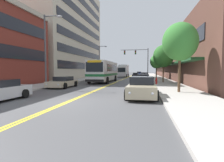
# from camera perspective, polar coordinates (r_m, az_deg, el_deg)

# --- Properties ---
(ground_plane) EXTENTS (240.00, 240.00, 0.00)m
(ground_plane) POSITION_cam_1_polar(r_m,az_deg,el_deg) (46.90, 5.12, 1.21)
(ground_plane) COLOR #4C4C4F
(sidewalk_left) EXTENTS (3.70, 106.00, 0.15)m
(sidewalk_left) POSITION_cam_1_polar(r_m,az_deg,el_deg) (48.15, -3.63, 1.36)
(sidewalk_left) COLOR #B2ADA5
(sidewalk_left) RESTS_ON ground_plane
(sidewalk_right) EXTENTS (3.70, 106.00, 0.15)m
(sidewalk_right) POSITION_cam_1_polar(r_m,az_deg,el_deg) (46.77, 14.12, 1.20)
(sidewalk_right) COLOR #B2ADA5
(sidewalk_right) RESTS_ON ground_plane
(centre_line) EXTENTS (0.34, 106.00, 0.01)m
(centre_line) POSITION_cam_1_polar(r_m,az_deg,el_deg) (46.90, 5.12, 1.21)
(centre_line) COLOR yellow
(centre_line) RESTS_ON ground_plane
(office_tower_left) EXTENTS (12.08, 28.78, 23.05)m
(office_tower_left) POSITION_cam_1_polar(r_m,az_deg,el_deg) (45.27, -16.40, 15.68)
(office_tower_left) COLOR beige
(office_tower_left) RESTS_ON ground_plane
(storefront_row_right) EXTENTS (9.10, 68.00, 8.38)m
(storefront_row_right) POSITION_cam_1_polar(r_m,az_deg,el_deg) (47.55, 21.56, 6.06)
(storefront_row_right) COLOR brown
(storefront_row_right) RESTS_ON ground_plane
(city_bus) EXTENTS (2.91, 11.20, 3.23)m
(city_bus) POSITION_cam_1_polar(r_m,az_deg,el_deg) (28.20, -2.53, 3.41)
(city_bus) COLOR silver
(city_bus) RESTS_ON ground_plane
(car_champagne_parked_left_near) EXTENTS (2.04, 4.55, 1.20)m
(car_champagne_parked_left_near) POSITION_cam_1_polar(r_m,az_deg,el_deg) (19.85, -15.72, -0.41)
(car_champagne_parked_left_near) COLOR beige
(car_champagne_parked_left_near) RESTS_ON ground_plane
(car_dark_grey_parked_left_mid) EXTENTS (2.18, 4.57, 1.31)m
(car_dark_grey_parked_left_mid) POSITION_cam_1_polar(r_m,az_deg,el_deg) (42.09, -1.65, 1.80)
(car_dark_grey_parked_left_mid) COLOR #38383D
(car_dark_grey_parked_left_mid) RESTS_ON ground_plane
(car_beige_parked_right_foreground) EXTENTS (2.08, 4.92, 1.43)m
(car_beige_parked_right_foreground) POSITION_cam_1_polar(r_m,az_deg,el_deg) (12.42, 9.67, -2.14)
(car_beige_parked_right_foreground) COLOR #BCAD89
(car_beige_parked_right_foreground) RESTS_ON ground_plane
(car_white_parked_right_mid) EXTENTS (2.01, 4.81, 1.20)m
(car_white_parked_right_mid) POSITION_cam_1_polar(r_m,az_deg,el_deg) (36.16, 10.52, 1.39)
(car_white_parked_right_mid) COLOR white
(car_white_parked_right_mid) RESTS_ON ground_plane
(car_slate_blue_parked_right_far) EXTENTS (2.18, 4.69, 1.31)m
(car_slate_blue_parked_right_far) POSITION_cam_1_polar(r_m,az_deg,el_deg) (25.80, 10.14, 0.67)
(car_slate_blue_parked_right_far) COLOR #475675
(car_slate_blue_parked_right_far) RESTS_ON ground_plane
(car_red_parked_right_end) EXTENTS (2.14, 4.13, 1.32)m
(car_red_parked_right_end) POSITION_cam_1_polar(r_m,az_deg,el_deg) (45.62, 10.52, 1.87)
(car_red_parked_right_end) COLOR maroon
(car_red_parked_right_end) RESTS_ON ground_plane
(car_navy_moving_lead) EXTENTS (2.14, 4.49, 1.37)m
(car_navy_moving_lead) POSITION_cam_1_polar(r_m,az_deg,el_deg) (69.39, 8.83, 2.45)
(car_navy_moving_lead) COLOR #19234C
(car_navy_moving_lead) RESTS_ON ground_plane
(car_charcoal_moving_second) EXTENTS (2.01, 4.18, 1.17)m
(car_charcoal_moving_second) POSITION_cam_1_polar(r_m,az_deg,el_deg) (51.50, 7.73, 2.01)
(car_charcoal_moving_second) COLOR #232328
(car_charcoal_moving_second) RESTS_ON ground_plane
(box_truck) EXTENTS (2.69, 7.76, 3.42)m
(box_truck) POSITION_cam_1_polar(r_m,az_deg,el_deg) (49.53, 3.73, 3.35)
(box_truck) COLOR white
(box_truck) RESTS_ON ground_plane
(traffic_signal_mast) EXTENTS (6.55, 0.38, 7.07)m
(traffic_signal_mast) POSITION_cam_1_polar(r_m,az_deg,el_deg) (42.13, 8.72, 7.79)
(traffic_signal_mast) COLOR #47474C
(traffic_signal_mast) RESTS_ON ground_plane
(street_lamp_left_near) EXTENTS (1.96, 0.28, 7.34)m
(street_lamp_left_near) POSITION_cam_1_polar(r_m,az_deg,el_deg) (18.80, -20.28, 10.90)
(street_lamp_left_near) COLOR #47474C
(street_lamp_left_near) RESTS_ON ground_plane
(street_lamp_left_far) EXTENTS (1.83, 0.28, 7.24)m
(street_lamp_left_far) POSITION_cam_1_polar(r_m,az_deg,el_deg) (38.51, -3.78, 7.11)
(street_lamp_left_far) COLOR #47474C
(street_lamp_left_far) RESTS_ON ground_plane
(street_tree_right_near) EXTENTS (2.72, 2.72, 5.48)m
(street_tree_right_near) POSITION_cam_1_polar(r_m,az_deg,el_deg) (15.05, 21.31, 11.82)
(street_tree_right_near) COLOR brown
(street_tree_right_near) RESTS_ON sidewalk_right
(street_tree_right_mid) EXTENTS (2.91, 2.91, 5.37)m
(street_tree_right_mid) POSITION_cam_1_polar(r_m,az_deg,el_deg) (26.38, 16.45, 7.78)
(street_tree_right_mid) COLOR brown
(street_tree_right_mid) RESTS_ON sidewalk_right
(street_tree_right_far) EXTENTS (2.61, 2.61, 4.98)m
(street_tree_right_far) POSITION_cam_1_polar(r_m,az_deg,el_deg) (37.23, 14.31, 6.17)
(street_tree_right_far) COLOR brown
(street_tree_right_far) RESTS_ON sidewalk_right
(fire_hydrant) EXTENTS (0.30, 0.22, 0.80)m
(fire_hydrant) POSITION_cam_1_polar(r_m,az_deg,el_deg) (22.71, 14.30, 0.05)
(fire_hydrant) COLOR red
(fire_hydrant) RESTS_ON sidewalk_right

